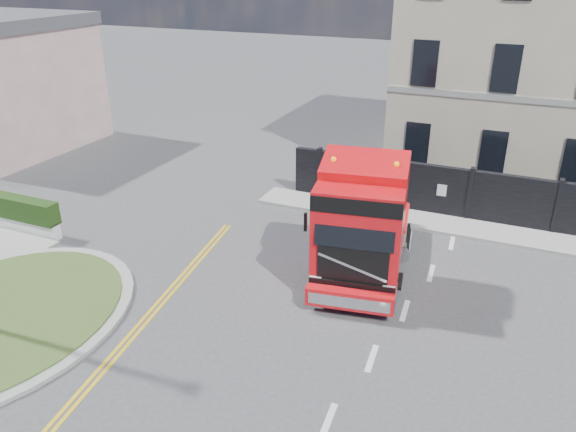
% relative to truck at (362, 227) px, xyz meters
% --- Properties ---
extents(ground, '(120.00, 120.00, 0.00)m').
position_rel_truck_xyz_m(ground, '(-1.51, -3.28, -1.75)').
color(ground, '#424244').
rests_on(ground, ground).
extents(hoarding_fence, '(18.80, 0.25, 2.00)m').
position_rel_truck_xyz_m(hoarding_fence, '(5.04, 5.72, -0.75)').
color(hoarding_fence, black).
rests_on(hoarding_fence, ground).
extents(georgian_building, '(12.30, 10.30, 12.80)m').
position_rel_truck_xyz_m(georgian_building, '(4.49, 13.22, 4.02)').
color(georgian_building, beige).
rests_on(georgian_building, ground).
extents(pavement_far, '(20.00, 1.60, 0.12)m').
position_rel_truck_xyz_m(pavement_far, '(4.49, 4.82, -1.69)').
color(pavement_far, gray).
rests_on(pavement_far, ground).
extents(truck, '(3.43, 6.81, 3.90)m').
position_rel_truck_xyz_m(truck, '(0.00, 0.00, 0.00)').
color(truck, black).
rests_on(truck, ground).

